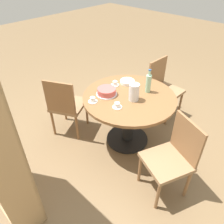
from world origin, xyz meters
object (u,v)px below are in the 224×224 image
Objects in this scene: cup_b at (115,84)px; cup_c at (93,100)px; coffee_pot at (134,92)px; cup_a at (117,106)px; cake_main at (107,92)px; chair_a at (172,157)px; chair_c at (66,105)px; chair_b at (163,87)px; water_bottle at (148,83)px.

cup_b and cup_c have the same top height.
coffee_pot is 2.21× the size of cup_c.
coffee_pot is 2.21× the size of cup_a.
cake_main is 2.31× the size of cup_c.
chair_a and chair_c have the same top height.
cake_main is (0.20, 1.00, 0.28)m from chair_b.
chair_c is at bearing 12.04° from cup_a.
coffee_pot is at bearing -97.78° from cup_a.
coffee_pot is (0.71, -0.25, 0.35)m from chair_a.
water_bottle is 0.52m from cup_a.
chair_b is at bearing -110.00° from cup_b.
water_bottle is at bearing -118.07° from cup_c.
cup_c is (-0.49, -0.05, 0.27)m from chair_c.
cup_a is 0.30m from cup_c.
coffee_pot is 0.96× the size of cake_main.
cake_main is (0.33, 0.40, -0.08)m from water_bottle.
chair_c is at bearing 39.46° from water_bottle.
cup_c is at bearing -150.50° from chair_a.
coffee_pot is 0.35m from cake_main.
chair_b is 0.94m from coffee_pot.
water_bottle reaches higher than chair_a.
coffee_pot is at bearing 165.52° from cup_b.
water_bottle is at bearing -129.50° from cake_main.
water_bottle is 0.44m from cup_b.
coffee_pot is 0.49m from cup_c.
chair_c is 7.98× the size of cup_c.
chair_a is 3.45× the size of cake_main.
water_bottle is 1.18× the size of cake_main.
chair_c is (1.51, 0.16, 0.00)m from chair_a.
chair_c reaches higher than cup_b.
cup_a is 1.00× the size of cup_b.
chair_b is 3.45× the size of cake_main.
chair_b is 1.15m from cup_a.
chair_c is (0.69, 1.28, 0.00)m from chair_b.
chair_a is 1.39m from chair_b.
cake_main reaches higher than cup_c.
chair_b is 3.61× the size of coffee_pot.
water_bottle is (-0.82, -0.67, 0.36)m from chair_c.
coffee_pot reaches higher than cup_a.
cup_a is at bearing 157.83° from cake_main.
cake_main is (0.31, 0.13, -0.07)m from coffee_pot.
chair_b is at bearing 149.85° from chair_a.
chair_b is 0.72m from water_bottle.
cup_b is (0.28, 0.77, 0.27)m from chair_b.
chair_b is (0.82, -1.12, 0.00)m from chair_a.
chair_a is 7.98× the size of cup_a.
cup_b is at bearing 21.66° from water_bottle.
water_bottle is at bearing 167.29° from chair_a.
cup_c is at bearing 99.04° from cup_b.
cake_main is 0.25m from cup_b.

